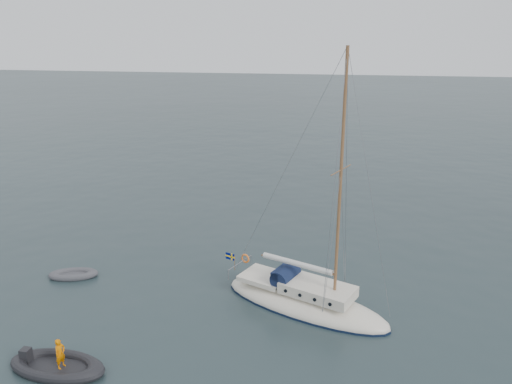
# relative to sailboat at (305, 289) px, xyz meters

# --- Properties ---
(ground) EXTENTS (300.00, 300.00, 0.00)m
(ground) POSITION_rel_sailboat_xyz_m (-2.95, 2.45, -1.01)
(ground) COLOR black
(ground) RESTS_ON ground
(sailboat) EXTENTS (9.39, 2.81, 13.37)m
(sailboat) POSITION_rel_sailboat_xyz_m (0.00, 0.00, 0.00)
(sailboat) COLOR beige
(sailboat) RESTS_ON ground
(dinghy) EXTENTS (2.75, 1.24, 0.39)m
(dinghy) POSITION_rel_sailboat_xyz_m (-13.25, 0.80, -0.84)
(dinghy) COLOR #45464A
(dinghy) RESTS_ON ground
(rib) EXTENTS (4.20, 1.91, 1.52)m
(rib) POSITION_rel_sailboat_xyz_m (-9.55, -6.91, -0.77)
(rib) COLOR black
(rib) RESTS_ON ground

